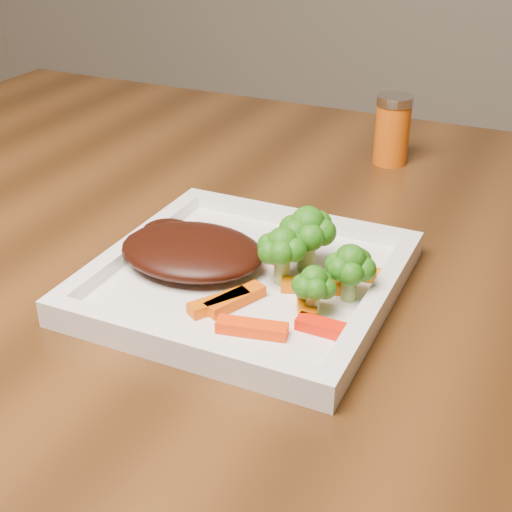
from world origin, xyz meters
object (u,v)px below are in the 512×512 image
at_px(dining_table, 336,497).
at_px(spice_shaker, 392,130).
at_px(plate, 246,283).
at_px(steak, 192,251).

xyz_separation_m(dining_table, spice_shaker, (-0.03, 0.25, 0.42)).
bearing_deg(spice_shaker, plate, -95.17).
distance_m(plate, steak, 0.06).
xyz_separation_m(steak, spice_shaker, (0.09, 0.38, 0.02)).
bearing_deg(plate, spice_shaker, 84.83).
distance_m(steak, spice_shaker, 0.39).
xyz_separation_m(plate, spice_shaker, (0.03, 0.38, 0.04)).
bearing_deg(plate, dining_table, 62.86).
bearing_deg(steak, spice_shaker, 76.22).
height_order(plate, steak, steak).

